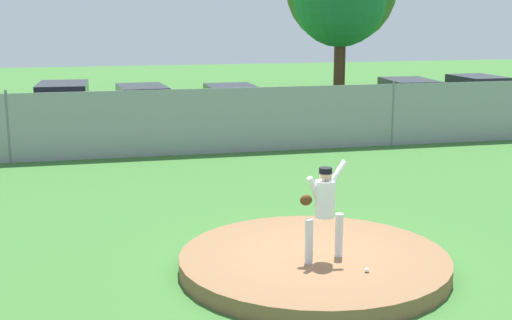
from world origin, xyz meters
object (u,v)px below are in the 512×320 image
baseball (367,270)px  pitcher_youth (324,204)px  parked_car_charcoal (143,110)px  parked_car_white (477,98)px  parked_car_navy (64,110)px  parked_car_teal (409,101)px  parked_car_red (232,109)px  traffic_cone_orange (338,123)px

baseball → pitcher_youth: bearing=125.3°
pitcher_youth → parked_car_charcoal: (-1.83, 14.62, -0.42)m
parked_car_white → parked_car_navy: bearing=-178.9°
parked_car_teal → parked_car_navy: parked_car_navy is taller
parked_car_teal → parked_car_navy: (-12.96, 0.15, 0.05)m
parked_car_charcoal → parked_car_white: parked_car_white is taller
parked_car_teal → parked_car_white: parked_car_white is taller
pitcher_youth → parked_car_white: 19.12m
parked_car_red → parked_car_white: size_ratio=1.07×
parked_car_charcoal → parked_car_navy: (-2.71, 0.23, 0.06)m
baseball → parked_car_navy: size_ratio=0.02×
baseball → parked_car_charcoal: size_ratio=0.02×
pitcher_youth → traffic_cone_orange: (5.09, 13.49, -0.95)m
parked_car_navy → traffic_cone_orange: parked_car_navy is taller
pitcher_youth → parked_car_red: pitcher_youth is taller
baseball → parked_car_navy: parked_car_navy is taller
parked_car_charcoal → traffic_cone_orange: parked_car_charcoal is taller
baseball → parked_car_red: size_ratio=0.02×
traffic_cone_orange → parked_car_white: bearing=14.3°
pitcher_youth → parked_car_red: (1.37, 14.44, -0.44)m
pitcher_youth → parked_car_charcoal: pitcher_youth is taller
parked_car_navy → parked_car_charcoal: bearing=-4.9°
parked_car_red → traffic_cone_orange: (3.72, -0.95, -0.51)m
parked_car_red → parked_car_white: bearing=4.0°
baseball → traffic_cone_orange: (4.60, 14.17, -0.05)m
parked_car_navy → traffic_cone_orange: 9.74m
parked_car_red → parked_car_white: (10.26, 0.72, 0.02)m
parked_car_teal → parked_car_red: 7.05m
pitcher_youth → baseball: pitcher_youth is taller
parked_car_navy → parked_car_red: parked_car_navy is taller
parked_car_charcoal → parked_car_red: 3.20m
baseball → parked_car_white: parked_car_white is taller
parked_car_charcoal → parked_car_red: parked_car_charcoal is taller
parked_car_white → parked_car_teal: bearing=-171.8°
traffic_cone_orange → pitcher_youth: bearing=-110.7°
parked_car_teal → parked_car_navy: 12.96m
parked_car_navy → baseball: bearing=-72.1°
parked_car_red → parked_car_teal: bearing=2.1°
parked_car_navy → parked_car_red: bearing=-3.9°
parked_car_charcoal → traffic_cone_orange: bearing=-9.3°
parked_car_charcoal → parked_car_teal: size_ratio=0.95×
pitcher_youth → parked_car_teal: size_ratio=0.36×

